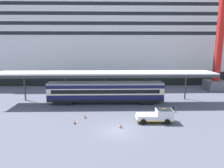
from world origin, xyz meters
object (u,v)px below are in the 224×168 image
traffic_cone_far (85,116)px  quay_bollard (173,108)px  train_carriage (106,92)px  cruise_ship (143,37)px  service_truck (158,115)px  traffic_cone_near (75,122)px  traffic_cone_mid (121,125)px

traffic_cone_far → quay_bollard: size_ratio=0.63×
traffic_cone_far → train_carriage: bearing=68.2°
cruise_ship → train_carriage: (-12.20, -31.69, -11.30)m
cruise_ship → service_truck: (-4.63, -41.24, -12.62)m
cruise_ship → train_carriage: bearing=-111.1°
train_carriage → service_truck: bearing=-51.6°
service_truck → traffic_cone_far: (-10.65, 1.83, -0.69)m
cruise_ship → traffic_cone_far: size_ratio=244.51×
traffic_cone_far → quay_bollard: quay_bollard is taller
traffic_cone_near → traffic_cone_mid: size_ratio=0.90×
service_truck → traffic_cone_near: 11.90m
cruise_ship → service_truck: cruise_ship is taller
train_carriage → service_truck: train_carriage is taller
cruise_ship → quay_bollard: bearing=-91.4°
cruise_ship → quay_bollard: 38.93m
service_truck → traffic_cone_far: service_truck is taller
train_carriage → traffic_cone_far: 8.54m
cruise_ship → train_carriage: 35.79m
service_truck → traffic_cone_far: 10.83m
cruise_ship → service_truck: bearing=-96.4°
train_carriage → quay_bollard: (11.29, -4.96, -1.79)m
traffic_cone_mid → quay_bollard: quay_bollard is taller
service_truck → traffic_cone_mid: size_ratio=7.07×
traffic_cone_near → train_carriage: bearing=66.7°
service_truck → quay_bollard: 5.92m
quay_bollard → train_carriage: bearing=156.3°
cruise_ship → traffic_cone_near: (-16.50, -41.68, -13.28)m
train_carriage → traffic_cone_far: size_ratio=35.43×
service_truck → traffic_cone_far: bearing=170.2°
traffic_cone_mid → quay_bollard: (9.18, 6.55, 0.15)m
quay_bollard → traffic_cone_far: bearing=-169.2°
train_carriage → traffic_cone_mid: bearing=-79.6°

